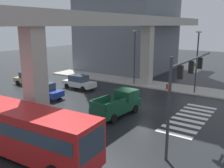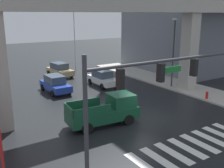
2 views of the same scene
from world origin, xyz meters
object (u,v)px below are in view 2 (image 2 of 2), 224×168
object	(u,v)px
sedan_blue	(55,84)
sedan_tan	(60,70)
flagpole	(75,30)
pickup_truck	(107,111)
street_lamp_mid_block	(174,45)
sedan_white	(103,78)
fire_hydrant	(207,96)
traffic_signal_mast	(140,88)

from	to	relation	value
sedan_blue	sedan_tan	world-z (taller)	same
sedan_tan	flagpole	world-z (taller)	flagpole
sedan_blue	flagpole	distance (m)	11.90
pickup_truck	street_lamp_mid_block	size ratio (longest dim) A/B	0.73
sedan_white	fire_hydrant	xyz separation A→B (m)	(5.29, -9.64, -0.42)
pickup_truck	flagpole	size ratio (longest dim) A/B	0.55
sedan_tan	fire_hydrant	xyz separation A→B (m)	(7.49, -16.49, -0.42)
pickup_truck	sedan_blue	world-z (taller)	pickup_truck
flagpole	sedan_tan	bearing A→B (deg)	-145.16
pickup_truck	sedan_tan	bearing A→B (deg)	79.42
sedan_white	sedan_tan	distance (m)	7.20
fire_hydrant	street_lamp_mid_block	bearing A→B (deg)	85.29
pickup_truck	sedan_blue	bearing A→B (deg)	90.62
sedan_blue	traffic_signal_mast	size ratio (longest dim) A/B	0.50
pickup_truck	sedan_blue	xyz separation A→B (m)	(-0.10, 9.63, -0.14)
traffic_signal_mast	flagpole	size ratio (longest dim) A/B	0.92
fire_hydrant	traffic_signal_mast	bearing A→B (deg)	-154.43
pickup_truck	traffic_signal_mast	size ratio (longest dim) A/B	0.60
sedan_white	street_lamp_mid_block	xyz separation A→B (m)	(5.69, -4.78, 3.70)
sedan_tan	street_lamp_mid_block	distance (m)	14.53
sedan_tan	fire_hydrant	world-z (taller)	sedan_tan
traffic_signal_mast	street_lamp_mid_block	world-z (taller)	street_lamp_mid_block
pickup_truck	street_lamp_mid_block	distance (m)	12.30
pickup_truck	sedan_tan	size ratio (longest dim) A/B	1.17
sedan_white	flagpole	distance (m)	10.39
pickup_truck	fire_hydrant	bearing A→B (deg)	-2.21
traffic_signal_mast	fire_hydrant	bearing A→B (deg)	25.57
pickup_truck	fire_hydrant	size ratio (longest dim) A/B	6.18
sedan_tan	traffic_signal_mast	world-z (taller)	traffic_signal_mast
fire_hydrant	flagpole	distance (m)	19.95
sedan_blue	flagpole	xyz separation A→B (m)	(6.50, 8.82, 4.66)
sedan_blue	street_lamp_mid_block	xyz separation A→B (m)	(11.00, -5.17, 3.70)
sedan_blue	sedan_white	xyz separation A→B (m)	(5.31, -0.40, 0.00)
traffic_signal_mast	flagpole	bearing A→B (deg)	70.77
sedan_tan	traffic_signal_mast	size ratio (longest dim) A/B	0.52
sedan_tan	fire_hydrant	bearing A→B (deg)	-65.58
sedan_white	street_lamp_mid_block	distance (m)	8.30
sedan_white	street_lamp_mid_block	world-z (taller)	street_lamp_mid_block
traffic_signal_mast	fire_hydrant	xyz separation A→B (m)	(12.82, 6.13, -4.13)
flagpole	street_lamp_mid_block	bearing A→B (deg)	-72.16
traffic_signal_mast	street_lamp_mid_block	bearing A→B (deg)	39.75
sedan_tan	flagpole	bearing A→B (deg)	34.84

